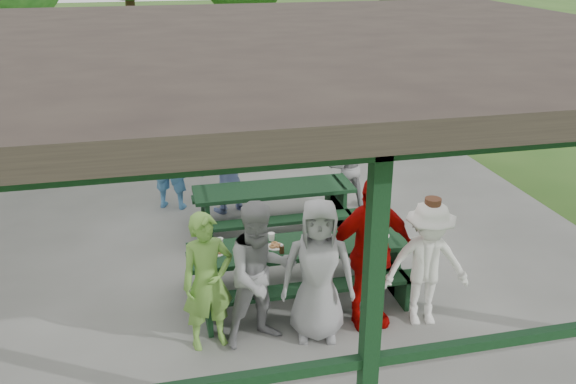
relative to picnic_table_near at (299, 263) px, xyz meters
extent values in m
plane|color=#2C561B|center=(-0.01, 1.20, -0.58)|extent=(90.00, 90.00, 0.00)
cube|color=slate|center=(-0.01, 1.20, -0.53)|extent=(10.00, 8.00, 0.10)
cube|color=black|center=(-0.01, -2.60, 1.02)|extent=(0.15, 0.15, 3.00)
cube|color=black|center=(-0.01, 5.00, 1.02)|extent=(0.15, 0.15, 3.00)
cube|color=black|center=(4.79, 5.00, 1.02)|extent=(0.15, 0.15, 3.00)
cube|color=black|center=(-2.41, 5.00, 0.42)|extent=(4.65, 0.10, 0.10)
cube|color=black|center=(2.39, 5.00, 0.42)|extent=(4.65, 0.10, 0.10)
cube|color=black|center=(-0.01, -2.60, 2.42)|extent=(9.80, 0.15, 0.20)
cube|color=black|center=(-0.01, 5.00, 2.42)|extent=(9.80, 0.15, 0.20)
cube|color=#2A221E|center=(-0.01, 1.20, 2.64)|extent=(10.60, 8.60, 0.24)
cube|color=black|center=(0.00, 0.00, 0.24)|extent=(2.84, 0.75, 0.06)
cube|color=black|center=(0.00, -0.56, -0.06)|extent=(2.84, 0.28, 0.05)
cube|color=black|center=(0.00, 0.55, -0.06)|extent=(2.84, 0.28, 0.05)
cube|color=black|center=(-1.24, 0.00, -0.11)|extent=(0.06, 0.70, 0.75)
cube|color=black|center=(1.24, 0.00, -0.11)|extent=(0.06, 0.70, 0.75)
cube|color=black|center=(-1.24, 0.00, -0.26)|extent=(0.06, 1.39, 0.45)
cube|color=black|center=(1.24, 0.00, -0.26)|extent=(0.06, 1.39, 0.45)
cube|color=black|center=(0.08, 2.00, 0.24)|extent=(2.53, 0.75, 0.06)
cube|color=black|center=(0.08, 1.44, -0.06)|extent=(2.53, 0.28, 0.05)
cube|color=black|center=(0.08, 2.55, -0.06)|extent=(2.53, 0.28, 0.05)
cube|color=black|center=(-1.01, 2.00, -0.11)|extent=(0.06, 0.70, 0.75)
cube|color=black|center=(1.16, 2.00, -0.11)|extent=(0.06, 0.70, 0.75)
cube|color=black|center=(-1.01, 2.00, -0.26)|extent=(0.06, 1.39, 0.45)
cube|color=black|center=(1.16, 2.00, -0.26)|extent=(0.06, 1.39, 0.45)
cylinder|color=white|center=(-1.07, 0.00, 0.27)|extent=(0.22, 0.22, 0.01)
torus|color=#9F6238|center=(-1.11, -0.02, 0.30)|extent=(0.10, 0.10, 0.03)
torus|color=#9F6238|center=(-1.03, -0.02, 0.30)|extent=(0.10, 0.10, 0.03)
torus|color=#9F6238|center=(-1.07, 0.04, 0.30)|extent=(0.10, 0.10, 0.03)
cylinder|color=white|center=(-0.31, 0.00, 0.27)|extent=(0.22, 0.22, 0.01)
torus|color=#9F6238|center=(-0.35, -0.02, 0.30)|extent=(0.10, 0.10, 0.03)
torus|color=#9F6238|center=(-0.27, -0.02, 0.30)|extent=(0.10, 0.10, 0.03)
torus|color=#9F6238|center=(-0.31, 0.04, 0.30)|extent=(0.10, 0.10, 0.03)
cylinder|color=white|center=(0.32, 0.00, 0.27)|extent=(0.22, 0.22, 0.01)
torus|color=#9F6238|center=(0.28, -0.02, 0.30)|extent=(0.10, 0.10, 0.03)
torus|color=#9F6238|center=(0.36, -0.02, 0.30)|extent=(0.10, 0.10, 0.03)
torus|color=#9F6238|center=(0.32, 0.04, 0.30)|extent=(0.10, 0.10, 0.03)
cylinder|color=white|center=(1.12, 0.00, 0.27)|extent=(0.22, 0.22, 0.01)
torus|color=#9F6238|center=(1.08, -0.02, 0.30)|extent=(0.10, 0.10, 0.03)
torus|color=#9F6238|center=(1.16, -0.02, 0.30)|extent=(0.10, 0.10, 0.03)
torus|color=#9F6238|center=(1.12, 0.04, 0.30)|extent=(0.10, 0.10, 0.03)
cylinder|color=#381E0F|center=(-0.82, -0.18, 0.32)|extent=(0.06, 0.06, 0.10)
cylinder|color=#381E0F|center=(-0.47, -0.18, 0.32)|extent=(0.06, 0.06, 0.10)
cylinder|color=#381E0F|center=(-0.27, -0.18, 0.32)|extent=(0.06, 0.06, 0.10)
cylinder|color=#381E0F|center=(0.42, -0.18, 0.32)|extent=(0.06, 0.06, 0.10)
cylinder|color=#381E0F|center=(0.44, -0.18, 0.32)|extent=(0.06, 0.06, 0.10)
cylinder|color=#381E0F|center=(1.09, -0.18, 0.32)|extent=(0.06, 0.06, 0.10)
cone|color=white|center=(-1.05, 0.20, 0.32)|extent=(0.09, 0.09, 0.10)
cone|color=white|center=(-1.05, 0.20, 0.32)|extent=(0.09, 0.09, 0.10)
cone|color=white|center=(-1.00, 0.20, 0.32)|extent=(0.09, 0.09, 0.10)
cone|color=white|center=(-0.32, 0.20, 0.32)|extent=(0.09, 0.09, 0.10)
imported|color=#6CA23F|center=(-1.26, -0.80, 0.34)|extent=(0.67, 0.51, 1.65)
imported|color=gray|center=(-0.66, -0.86, 0.40)|extent=(0.99, 0.85, 1.76)
imported|color=gray|center=(0.00, -0.90, 0.39)|extent=(0.95, 0.72, 1.74)
imported|color=#9F0504|center=(0.66, -0.78, 0.48)|extent=(1.16, 0.56, 1.92)
imported|color=white|center=(1.34, -0.93, 0.31)|extent=(1.11, 0.75, 1.59)
cylinder|color=#4F2C1B|center=(1.34, -0.93, 1.05)|extent=(0.37, 0.37, 0.02)
cylinder|color=#4F2C1B|center=(1.34, -0.93, 1.11)|extent=(0.22, 0.22, 0.11)
imported|color=#889CD2|center=(-0.51, 2.97, 0.23)|extent=(1.39, 0.81, 1.43)
imported|color=#4782B8|center=(-1.49, 3.32, 0.47)|extent=(0.82, 0.69, 1.91)
imported|color=gray|center=(1.53, 2.75, 0.24)|extent=(0.72, 0.57, 1.45)
imported|color=silver|center=(0.68, 10.48, 0.13)|extent=(5.54, 3.47, 1.43)
cube|color=#1A4591|center=(-3.43, 10.26, 0.21)|extent=(3.06, 2.16, 0.12)
cube|color=#1A4591|center=(-3.64, 9.60, 0.46)|extent=(2.66, 0.90, 0.40)
cube|color=#1A4591|center=(-3.22, 10.92, 0.46)|extent=(2.66, 0.90, 0.40)
cube|color=#1A4591|center=(-4.75, 10.69, 0.46)|extent=(0.48, 1.34, 0.40)
cube|color=#1A4591|center=(-2.11, 9.84, 0.46)|extent=(0.48, 1.34, 0.40)
cylinder|color=black|center=(-4.50, 9.83, -0.21)|extent=(0.77, 0.40, 0.75)
cylinder|color=yellow|center=(-4.50, 9.83, -0.21)|extent=(0.33, 0.29, 0.28)
cylinder|color=black|center=(-4.05, 11.24, -0.21)|extent=(0.77, 0.40, 0.75)
cylinder|color=yellow|center=(-4.05, 11.24, -0.21)|extent=(0.33, 0.29, 0.28)
cylinder|color=black|center=(-2.81, 9.28, -0.21)|extent=(0.77, 0.40, 0.75)
cylinder|color=yellow|center=(-2.81, 9.28, -0.21)|extent=(0.33, 0.29, 0.28)
cylinder|color=black|center=(-2.35, 10.70, -0.21)|extent=(0.77, 0.40, 0.75)
cylinder|color=yellow|center=(-2.35, 10.70, -0.21)|extent=(0.33, 0.29, 0.28)
cube|color=#1A4591|center=(-1.64, 9.69, 0.11)|extent=(0.97, 0.38, 0.08)
cone|color=#F2590C|center=(-4.79, 10.70, 0.56)|extent=(0.14, 0.38, 0.40)
cylinder|color=black|center=(-5.66, 13.55, 0.81)|extent=(0.36, 0.36, 2.78)
cylinder|color=black|center=(-2.16, 18.32, 1.06)|extent=(0.36, 0.36, 3.28)
cylinder|color=black|center=(2.05, 16.88, 0.70)|extent=(0.36, 0.36, 2.56)
cylinder|color=black|center=(7.21, 12.52, 0.84)|extent=(0.36, 0.36, 2.85)
cylinder|color=black|center=(10.18, 17.84, 0.84)|extent=(0.36, 0.36, 2.85)
camera|label=1|loc=(-1.70, -6.77, 3.87)|focal=38.00mm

